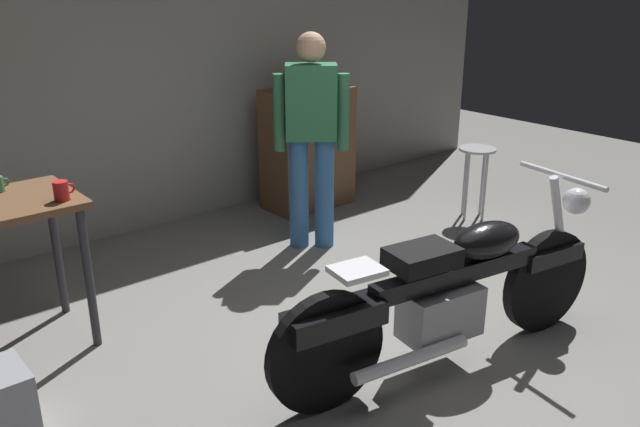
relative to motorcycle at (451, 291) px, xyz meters
name	(u,v)px	position (x,y,z in m)	size (l,w,h in m)	color
ground_plane	(392,352)	(-0.16, 0.27, -0.45)	(12.00, 12.00, 0.00)	gray
back_wall	(149,41)	(-0.16, 3.07, 1.10)	(8.00, 0.12, 3.10)	gray
motorcycle	(451,291)	(0.00, 0.00, 0.00)	(2.17, 0.68, 1.00)	black
person_standing	(311,133)	(0.49, 1.79, 0.48)	(0.47, 0.41, 1.67)	#36679D
shop_stool	(476,164)	(2.00, 1.37, 0.05)	(0.32, 0.32, 0.64)	#B2B2B7
wooden_dresser	(308,148)	(1.08, 2.57, 0.10)	(0.80, 0.47, 1.10)	brown
mug_red_diner	(62,191)	(-1.49, 1.52, 0.51)	(0.12, 0.08, 0.11)	red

